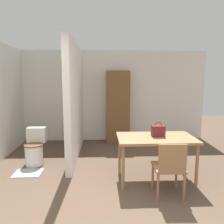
# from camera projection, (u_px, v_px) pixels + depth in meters

# --- Properties ---
(wall_back) EXTENTS (5.55, 0.12, 2.50)m
(wall_back) POSITION_uv_depth(u_px,v_px,m) (106.00, 96.00, 6.15)
(wall_back) COLOR white
(wall_back) RESTS_ON ground_plane
(partition_wall) EXTENTS (0.12, 2.43, 2.50)m
(partition_wall) POSITION_uv_depth(u_px,v_px,m) (75.00, 101.00, 4.85)
(partition_wall) COLOR white
(partition_wall) RESTS_ON ground_plane
(dining_table) EXTENTS (1.28, 0.77, 0.76)m
(dining_table) POSITION_uv_depth(u_px,v_px,m) (156.00, 142.00, 3.65)
(dining_table) COLOR #997047
(dining_table) RESTS_ON ground_plane
(wooden_chair) EXTENTS (0.45, 0.45, 0.83)m
(wooden_chair) POSITION_uv_depth(u_px,v_px,m) (169.00, 166.00, 3.17)
(wooden_chair) COLOR #997047
(wooden_chair) RESTS_ON ground_plane
(toilet) EXTENTS (0.38, 0.52, 0.72)m
(toilet) POSITION_uv_depth(u_px,v_px,m) (35.00, 149.00, 4.44)
(toilet) COLOR white
(toilet) RESTS_ON ground_plane
(handbag) EXTENTS (0.21, 0.14, 0.25)m
(handbag) POSITION_uv_depth(u_px,v_px,m) (158.00, 131.00, 3.66)
(handbag) COLOR maroon
(handbag) RESTS_ON dining_table
(wooden_cabinet) EXTENTS (0.62, 0.39, 1.94)m
(wooden_cabinet) POSITION_uv_depth(u_px,v_px,m) (118.00, 107.00, 5.94)
(wooden_cabinet) COLOR brown
(wooden_cabinet) RESTS_ON ground_plane
(bath_mat) EXTENTS (0.49, 0.39, 0.01)m
(bath_mat) POSITION_uv_depth(u_px,v_px,m) (28.00, 173.00, 4.02)
(bath_mat) COLOR #B2BCC6
(bath_mat) RESTS_ON ground_plane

